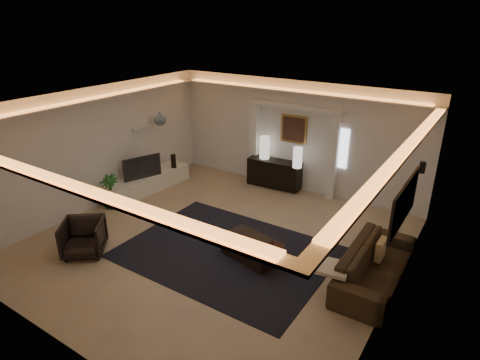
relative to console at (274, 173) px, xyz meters
The scene contains 33 objects.
floor 3.30m from the console, 82.83° to the right, with size 7.00×7.00×0.00m, color tan.
ceiling 4.12m from the console, 82.83° to the right, with size 7.00×7.00×0.00m, color white.
wall_back 1.15m from the console, 31.45° to the left, with size 7.00×7.00×0.00m, color silver.
wall_front 6.84m from the console, 86.53° to the right, with size 7.00×7.00×0.00m, color silver.
wall_left 4.61m from the console, 133.57° to the right, with size 7.00×7.00×0.00m, color silver.
wall_right 5.19m from the console, 39.74° to the right, with size 7.00×7.00×0.00m, color silver.
cove_soffit 3.96m from the console, 82.83° to the right, with size 7.00×7.00×0.04m, color silver.
daylight_slit 2.01m from the console, ahead, with size 0.25×0.03×1.00m, color white.
area_rug 3.57m from the console, 76.81° to the right, with size 4.00×3.00×0.01m, color black.
pilaster_left 1.03m from the console, 168.56° to the left, with size 0.22×0.20×2.20m, color silver.
pilaster_right 1.72m from the console, ahead, with size 0.22×0.20×2.20m, color silver.
alcove_header 1.90m from the console, 20.15° to the left, with size 2.52×0.20×0.12m, color silver.
painting_frame 1.33m from the console, 28.29° to the left, with size 0.74×0.04×0.74m, color tan.
painting_canvas 1.33m from the console, 25.50° to the left, with size 0.62×0.02×0.62m, color #4C2D1E.
art_panel_frame 5.04m from the console, 37.25° to the right, with size 0.04×1.64×0.74m, color black.
art_panel_gold 5.02m from the console, 37.43° to the right, with size 0.02×1.50×0.62m, color tan.
wall_sconce 4.13m from the console, 15.49° to the right, with size 0.12×0.12×0.22m, color black.
wall_niche 3.76m from the console, 148.60° to the right, with size 0.10×0.55×0.04m, color silver.
console is the anchor object (origin of this frame).
lamp_left 0.76m from the console, behind, with size 0.27×0.27×0.61m, color silver.
lamp_right 1.02m from the console, 12.07° to the right, with size 0.24×0.24×0.53m, color white.
media_ledge 3.45m from the console, 142.77° to the right, with size 0.64×2.55×0.48m, color white.
tv 3.58m from the console, 139.74° to the right, with size 0.13×1.03×0.59m, color black.
figurine 2.81m from the console, 152.24° to the right, with size 0.14×0.14×0.38m, color black.
ginger_jar 3.41m from the console, 152.42° to the right, with size 0.33×0.33×0.34m, color #3E515F.
plant 4.31m from the console, 129.52° to the right, with size 0.47×0.47×0.84m, color #266727.
sofa 4.52m from the console, 38.12° to the right, with size 0.91×2.34×0.68m, color #3E281A.
throw_blanket 4.68m from the console, 50.01° to the right, with size 0.61×0.50×0.07m, color white.
throw_pillow 4.39m from the console, 35.80° to the right, with size 0.11×0.37×0.37m, color tan.
coffee_table 3.60m from the console, 68.39° to the right, with size 1.13×0.62×0.42m, color black.
bowl 3.89m from the console, 60.92° to the right, with size 0.31×0.31×0.08m, color black.
magazine 4.11m from the console, 62.62° to the right, with size 0.27×0.19×0.03m, color silver.
armchair 5.25m from the console, 106.95° to the right, with size 0.76×0.79×0.72m, color #2D261D.
Camera 1 is at (4.46, -5.90, 4.46)m, focal length 30.44 mm.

